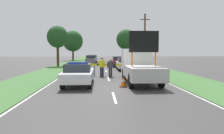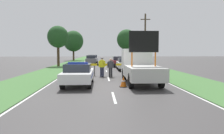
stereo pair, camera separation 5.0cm
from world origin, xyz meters
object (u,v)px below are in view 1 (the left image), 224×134
object	(u,v)px
queued_car_sedan_silver	(92,59)
utility_pole	(145,41)
traffic_cone_near_truck	(127,74)
queued_car_suv_grey	(91,60)
roadside_tree_mid_left	(58,37)
work_truck	(139,66)
pedestrian_civilian	(110,66)
police_officer	(102,65)
traffic_cone_near_police	(124,82)
queued_car_wagon_maroon	(119,61)
road_barrier	(109,66)
roadside_tree_near_left	(126,40)
roadside_tree_near_right	(73,41)
queued_car_van_white	(125,64)
traffic_cone_centre_front	(139,71)
police_car	(78,74)

from	to	relation	value
queued_car_sedan_silver	utility_pole	bearing A→B (deg)	114.15
traffic_cone_near_truck	queued_car_suv_grey	size ratio (longest dim) A/B	0.14
roadside_tree_mid_left	utility_pole	distance (m)	13.19
traffic_cone_near_truck	queued_car_sedan_silver	xyz separation A→B (m)	(-3.82, 24.00, 0.51)
utility_pole	work_truck	bearing A→B (deg)	-103.37
pedestrian_civilian	utility_pole	world-z (taller)	utility_pole
police_officer	traffic_cone_near_police	bearing A→B (deg)	81.91
work_truck	queued_car_wagon_maroon	world-z (taller)	work_truck
road_barrier	roadside_tree_near_left	distance (m)	30.25
queued_car_suv_grey	roadside_tree_near_right	world-z (taller)	roadside_tree_near_right
work_truck	queued_car_van_white	size ratio (longest dim) A/B	1.27
traffic_cone_near_police	roadside_tree_mid_left	world-z (taller)	roadside_tree_mid_left
traffic_cone_centre_front	utility_pole	size ratio (longest dim) A/B	0.10
road_barrier	queued_car_wagon_maroon	size ratio (longest dim) A/B	0.78
road_barrier	queued_car_suv_grey	bearing A→B (deg)	102.86
road_barrier	utility_pole	distance (m)	9.09
pedestrian_civilian	roadside_tree_near_right	distance (m)	35.25
traffic_cone_centre_front	roadside_tree_near_right	size ratio (longest dim) A/B	0.09
road_barrier	police_officer	world-z (taller)	police_officer
roadside_tree_near_right	roadside_tree_mid_left	distance (m)	20.23
traffic_cone_centre_front	queued_car_suv_grey	world-z (taller)	queued_car_suv_grey
traffic_cone_near_police	road_barrier	bearing A→B (deg)	95.83
queued_car_sedan_silver	traffic_cone_centre_front	bearing A→B (deg)	103.26
traffic_cone_centre_front	road_barrier	bearing A→B (deg)	-162.21
traffic_cone_centre_front	traffic_cone_near_truck	bearing A→B (deg)	-126.75
traffic_cone_centre_front	roadside_tree_mid_left	bearing A→B (deg)	128.85
traffic_cone_near_truck	traffic_cone_near_police	bearing A→B (deg)	-99.44
traffic_cone_centre_front	traffic_cone_near_truck	distance (m)	2.33
traffic_cone_near_truck	queued_car_van_white	bearing A→B (deg)	84.73
queued_car_wagon_maroon	roadside_tree_near_left	distance (m)	18.37
queued_car_wagon_maroon	roadside_tree_near_left	world-z (taller)	roadside_tree_near_left
pedestrian_civilian	utility_pole	bearing A→B (deg)	47.50
queued_car_van_white	queued_car_sedan_silver	xyz separation A→B (m)	(-4.47, 16.99, 0.05)
queued_car_van_white	traffic_cone_centre_front	bearing A→B (deg)	98.28
police_car	pedestrian_civilian	bearing A→B (deg)	65.97
police_car	roadside_tree_near_left	xyz separation A→B (m)	(7.25, 34.77, 4.09)
work_truck	traffic_cone_centre_front	distance (m)	5.33
traffic_cone_centre_front	queued_car_sedan_silver	world-z (taller)	queued_car_sedan_silver
traffic_cone_centre_front	queued_car_wagon_maroon	size ratio (longest dim) A/B	0.15
pedestrian_civilian	roadside_tree_near_right	xyz separation A→B (m)	(-7.38, 34.27, 3.70)
police_officer	queued_car_suv_grey	world-z (taller)	police_officer
queued_car_wagon_maroon	queued_car_suv_grey	bearing A→B (deg)	-53.62
queued_car_van_white	queued_car_wagon_maroon	world-z (taller)	queued_car_wagon_maroon
police_officer	traffic_cone_centre_front	size ratio (longest dim) A/B	2.52
queued_car_suv_grey	queued_car_sedan_silver	bearing A→B (deg)	-90.76
traffic_cone_centre_front	queued_car_van_white	world-z (taller)	queued_car_van_white
police_car	queued_car_suv_grey	world-z (taller)	queued_car_suv_grey
roadside_tree_mid_left	roadside_tree_near_right	bearing A→B (deg)	90.72
traffic_cone_centre_front	queued_car_suv_grey	xyz separation A→B (m)	(-5.29, 16.81, 0.47)
road_barrier	police_car	bearing A→B (deg)	-108.45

